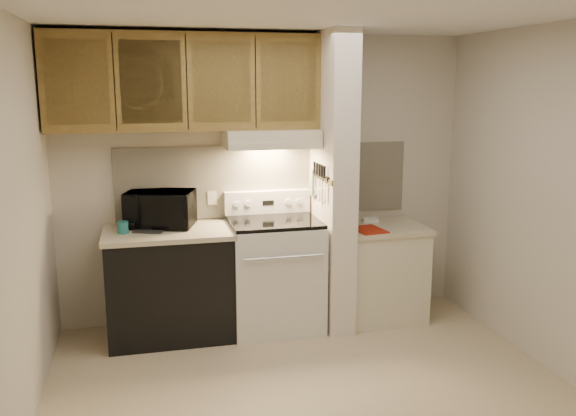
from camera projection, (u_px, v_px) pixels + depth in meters
name	position (u px, v px, depth m)	size (l,w,h in m)	color
floor	(310.00, 389.00, 4.21)	(3.60, 3.60, 0.00)	#C5B28D
ceiling	(313.00, 12.00, 3.71)	(3.60, 3.60, 0.00)	white
wall_back	(266.00, 178.00, 5.39)	(3.60, 0.02, 2.50)	beige
wall_left	(15.00, 228.00, 3.55)	(0.02, 3.00, 2.50)	beige
wall_right	(553.00, 200.00, 4.38)	(0.02, 3.00, 2.50)	beige
backsplash	(266.00, 180.00, 5.38)	(2.60, 0.02, 0.63)	beige
range_body	(274.00, 275.00, 5.22)	(0.76, 0.65, 0.92)	silver
oven_window	(283.00, 283.00, 4.91)	(0.50, 0.01, 0.30)	black
oven_handle	(284.00, 258.00, 4.83)	(0.02, 0.02, 0.65)	silver
cooktop	(274.00, 222.00, 5.12)	(0.74, 0.64, 0.03)	black
range_backguard	(267.00, 202.00, 5.37)	(0.76, 0.08, 0.20)	silver
range_display	(268.00, 203.00, 5.33)	(0.10, 0.01, 0.04)	black
range_knob_left_outer	(237.00, 204.00, 5.27)	(0.05, 0.05, 0.02)	silver
range_knob_left_inner	(248.00, 204.00, 5.29)	(0.05, 0.05, 0.02)	silver
range_knob_right_inner	(288.00, 202.00, 5.37)	(0.05, 0.05, 0.02)	silver
range_knob_right_outer	(299.00, 201.00, 5.39)	(0.05, 0.05, 0.02)	silver
dishwasher_front	(170.00, 286.00, 5.03)	(1.00, 0.63, 0.87)	black
left_countertop	(168.00, 232.00, 4.94)	(1.04, 0.67, 0.04)	beige
spoon_rest	(148.00, 232.00, 4.84)	(0.23, 0.07, 0.02)	black
teal_jar	(123.00, 227.00, 4.82)	(0.09, 0.09, 0.10)	#217171
outlet	(212.00, 198.00, 5.29)	(0.08, 0.01, 0.12)	beige
microwave	(160.00, 209.00, 5.03)	(0.54, 0.36, 0.30)	black
partition_pillar	(333.00, 182.00, 5.17)	(0.22, 0.70, 2.50)	silver
pillar_trim	(320.00, 177.00, 5.14)	(0.01, 0.70, 0.04)	olive
knife_strip	(321.00, 176.00, 5.08)	(0.02, 0.42, 0.04)	black
knife_blade_a	(325.00, 191.00, 4.95)	(0.01, 0.04, 0.16)	silver
knife_handle_a	(324.00, 172.00, 4.93)	(0.02, 0.02, 0.10)	black
knife_blade_b	(322.00, 190.00, 5.04)	(0.01, 0.04, 0.18)	silver
knife_handle_b	(322.00, 171.00, 5.00)	(0.02, 0.02, 0.10)	black
knife_blade_c	(319.00, 190.00, 5.10)	(0.01, 0.04, 0.20)	silver
knife_handle_c	(320.00, 170.00, 5.07)	(0.02, 0.02, 0.10)	black
knife_blade_d	(316.00, 186.00, 5.18)	(0.01, 0.04, 0.16)	silver
knife_handle_d	(317.00, 169.00, 5.14)	(0.02, 0.02, 0.10)	black
knife_blade_e	(314.00, 186.00, 5.25)	(0.01, 0.04, 0.18)	silver
knife_handle_e	(314.00, 167.00, 5.21)	(0.02, 0.02, 0.10)	black
oven_mitt	(312.00, 182.00, 5.31)	(0.03, 0.09, 0.22)	gray
right_cab_base	(380.00, 274.00, 5.45)	(0.70, 0.60, 0.81)	beige
right_countertop	(382.00, 227.00, 5.36)	(0.74, 0.64, 0.04)	beige
red_folder	(369.00, 230.00, 5.18)	(0.23, 0.32, 0.01)	#991E0C
white_box	(371.00, 220.00, 5.48)	(0.14, 0.09, 0.04)	white
range_hood	(271.00, 138.00, 5.11)	(0.78, 0.44, 0.15)	beige
hood_lip	(276.00, 146.00, 4.91)	(0.78, 0.04, 0.06)	beige
upper_cabinets	(185.00, 82.00, 4.90)	(2.18, 0.33, 0.77)	olive
cab_door_a	(77.00, 82.00, 4.56)	(0.46, 0.01, 0.63)	olive
cab_gap_a	(114.00, 82.00, 4.62)	(0.01, 0.01, 0.73)	black
cab_door_b	(151.00, 82.00, 4.68)	(0.46, 0.01, 0.63)	olive
cab_gap_b	(187.00, 82.00, 4.74)	(0.01, 0.01, 0.73)	black
cab_door_c	(222.00, 82.00, 4.81)	(0.46, 0.01, 0.63)	olive
cab_gap_c	(256.00, 82.00, 4.87)	(0.01, 0.01, 0.73)	black
cab_door_d	(289.00, 82.00, 4.93)	(0.46, 0.01, 0.63)	olive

